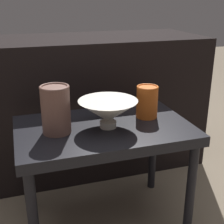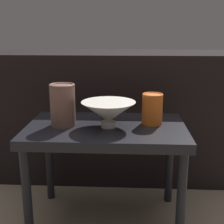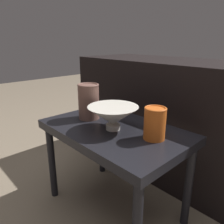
% 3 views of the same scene
% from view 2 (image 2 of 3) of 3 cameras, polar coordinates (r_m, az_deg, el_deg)
% --- Properties ---
extents(ground_plane, '(8.00, 8.00, 0.00)m').
position_cam_2_polar(ground_plane, '(1.51, -1.01, -18.97)').
color(ground_plane, '#7F705B').
extents(table, '(0.67, 0.42, 0.45)m').
position_cam_2_polar(table, '(1.33, -1.09, -4.77)').
color(table, black).
rests_on(table, ground_plane).
extents(couch_backdrop, '(1.36, 0.50, 0.72)m').
position_cam_2_polar(couch_backdrop, '(1.86, 0.13, -0.14)').
color(couch_backdrop, black).
rests_on(couch_backdrop, ground_plane).
extents(bowl, '(0.22, 0.22, 0.11)m').
position_cam_2_polar(bowl, '(1.27, -0.65, 0.02)').
color(bowl, silver).
rests_on(bowl, table).
extents(vase_textured_left, '(0.11, 0.11, 0.18)m').
position_cam_2_polar(vase_textured_left, '(1.31, -9.01, 1.38)').
color(vase_textured_left, brown).
rests_on(vase_textured_left, table).
extents(vase_colorful_right, '(0.09, 0.09, 0.13)m').
position_cam_2_polar(vase_colorful_right, '(1.33, 7.38, 0.66)').
color(vase_colorful_right, orange).
rests_on(vase_colorful_right, table).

